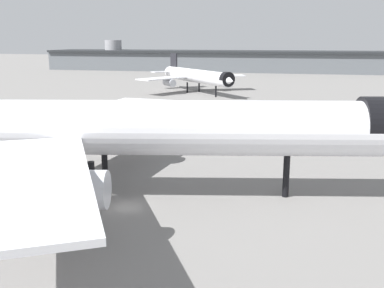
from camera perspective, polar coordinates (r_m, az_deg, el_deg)
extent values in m
plane|color=slate|center=(52.13, -8.45, -8.00)|extent=(900.00, 900.00, 0.00)
cylinder|color=white|center=(53.63, -8.97, 2.10)|extent=(61.39, 22.97, 6.57)
cone|color=white|center=(56.90, 23.40, 1.80)|extent=(8.69, 8.14, 6.44)
cylinder|color=black|center=(56.33, 22.21, 2.31)|extent=(4.63, 7.18, 6.63)
cube|color=white|center=(71.31, -10.29, 4.15)|extent=(11.06, 28.25, 0.53)
cylinder|color=#B7BAC1|center=(68.18, -9.54, 1.91)|extent=(9.32, 5.81, 3.61)
cube|color=white|center=(39.03, -20.37, -4.08)|extent=(23.66, 28.68, 0.53)
cylinder|color=#B7BAC1|center=(42.16, -16.59, -5.61)|extent=(9.32, 5.81, 3.61)
cylinder|color=black|center=(55.17, 12.01, -4.05)|extent=(0.79, 0.79, 5.25)
cylinder|color=black|center=(58.91, -11.14, -2.89)|extent=(0.79, 0.79, 5.25)
cylinder|color=black|center=(52.51, -12.74, -4.99)|extent=(0.79, 0.79, 5.25)
cylinder|color=white|center=(159.77, 0.53, 8.75)|extent=(33.41, 32.64, 4.66)
cone|color=white|center=(141.89, 4.73, 8.12)|extent=(6.86, 6.85, 4.57)
cone|color=white|center=(178.35, -2.83, 9.21)|extent=(7.43, 7.40, 4.43)
cylinder|color=black|center=(142.63, 4.53, 8.30)|extent=(4.79, 4.84, 4.71)
cube|color=white|center=(168.63, 3.52, 8.77)|extent=(19.88, 14.79, 0.37)
cylinder|color=#B7BAC1|center=(166.71, 3.03, 8.19)|extent=(6.01, 5.94, 2.56)
cube|color=white|center=(157.34, -3.85, 8.43)|extent=(14.38, 19.95, 0.37)
cylinder|color=#B7BAC1|center=(157.54, -2.93, 7.89)|extent=(6.01, 5.94, 2.56)
cube|color=black|center=(175.11, -2.35, 10.36)|extent=(3.94, 3.85, 7.46)
cube|color=white|center=(178.31, -1.02, 9.37)|extent=(7.99, 8.07, 0.28)
cube|color=white|center=(173.92, -3.94, 9.24)|extent=(7.99, 8.07, 0.28)
cylinder|color=black|center=(148.65, 3.08, 6.76)|extent=(0.56, 0.56, 3.73)
cylinder|color=black|center=(163.18, 0.92, 7.36)|extent=(0.56, 0.56, 3.73)
cylinder|color=black|center=(160.82, -0.61, 7.28)|extent=(0.56, 0.56, 3.73)
cube|color=slate|center=(274.88, 3.07, 10.52)|extent=(209.67, 43.52, 10.89)
cube|color=#232628|center=(274.66, 3.08, 11.78)|extent=(209.87, 46.46, 1.20)
cylinder|color=#939399|center=(293.76, -10.04, 11.24)|extent=(10.61, 10.61, 18.23)
cube|color=black|center=(85.91, 15.67, 0.59)|extent=(4.93, 5.86, 0.35)
cube|color=red|center=(84.37, 15.07, 1.08)|extent=(3.13, 3.10, 1.60)
cube|color=#1E2D38|center=(83.51, 14.69, 1.21)|extent=(1.66, 1.12, 0.80)
cube|color=red|center=(86.45, 16.10, 1.51)|extent=(3.73, 4.02, 2.20)
cylinder|color=black|center=(83.76, 15.55, 0.16)|extent=(0.73, 0.91, 0.90)
cylinder|color=black|center=(85.04, 14.29, 0.43)|extent=(0.73, 0.91, 0.90)
cylinder|color=black|center=(86.89, 17.01, 0.53)|extent=(0.73, 0.91, 0.90)
cylinder|color=black|center=(88.13, 15.76, 0.78)|extent=(0.73, 0.91, 0.90)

